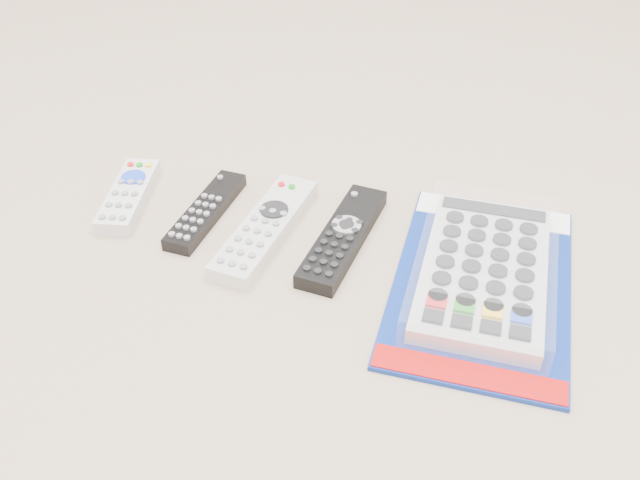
% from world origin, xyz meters
% --- Properties ---
extents(remote_small_grey, '(0.07, 0.16, 0.02)m').
position_xyz_m(remote_small_grey, '(-0.25, 0.02, 0.01)').
color(remote_small_grey, silver).
rests_on(remote_small_grey, ground).
extents(remote_slim_black, '(0.06, 0.17, 0.02)m').
position_xyz_m(remote_slim_black, '(-0.14, 0.01, 0.01)').
color(remote_slim_black, black).
rests_on(remote_slim_black, ground).
extents(remote_silver_dvd, '(0.09, 0.22, 0.02)m').
position_xyz_m(remote_silver_dvd, '(-0.05, -0.01, 0.01)').
color(remote_silver_dvd, silver).
rests_on(remote_silver_dvd, ground).
extents(remote_large_black, '(0.08, 0.21, 0.02)m').
position_xyz_m(remote_large_black, '(0.05, -0.01, 0.01)').
color(remote_large_black, black).
rests_on(remote_large_black, ground).
extents(jumbo_remote_packaged, '(0.21, 0.34, 0.04)m').
position_xyz_m(jumbo_remote_packaged, '(0.22, -0.04, 0.02)').
color(jumbo_remote_packaged, navy).
rests_on(jumbo_remote_packaged, ground).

